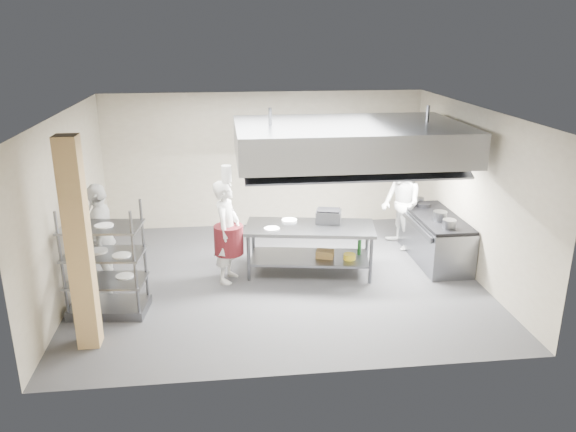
{
  "coord_description": "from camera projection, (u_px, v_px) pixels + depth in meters",
  "views": [
    {
      "loc": [
        -0.94,
        -9.21,
        4.26
      ],
      "look_at": [
        0.19,
        0.2,
        1.11
      ],
      "focal_mm": 35.0,
      "sensor_mm": 36.0,
      "label": 1
    }
  ],
  "objects": [
    {
      "name": "ceiling",
      "position": [
        278.0,
        111.0,
        9.18
      ],
      "size": [
        7.0,
        7.0,
        0.0
      ],
      "primitive_type": "plane",
      "rotation": [
        3.14,
        0.0,
        0.0
      ],
      "color": "silver",
      "rests_on": "wall_back"
    },
    {
      "name": "cooking_range",
      "position": [
        435.0,
        239.0,
        10.81
      ],
      "size": [
        0.8,
        2.0,
        0.84
      ],
      "primitive_type": "cube",
      "color": "gray",
      "rests_on": "floor"
    },
    {
      "name": "plate_stack",
      "position": [
        107.0,
        279.0,
        8.74
      ],
      "size": [
        0.28,
        0.28,
        0.05
      ],
      "primitive_type": "cylinder",
      "color": "white",
      "rests_on": "pass_rack"
    },
    {
      "name": "island_undershelf",
      "position": [
        310.0,
        257.0,
        10.27
      ],
      "size": [
        2.24,
        1.21,
        0.04
      ],
      "primitive_type": "cube",
      "rotation": [
        0.0,
        0.0,
        -0.17
      ],
      "color": "slate",
      "rests_on": "island"
    },
    {
      "name": "hood_strip_a",
      "position": [
        299.0,
        160.0,
        9.89
      ],
      "size": [
        1.6,
        0.12,
        0.04
      ],
      "primitive_type": "cube",
      "color": "white",
      "rests_on": "exhaust_hood"
    },
    {
      "name": "pass_rack",
      "position": [
        105.0,
        260.0,
        8.64
      ],
      "size": [
        1.26,
        0.82,
        1.78
      ],
      "primitive_type": null,
      "rotation": [
        0.0,
        0.0,
        -0.11
      ],
      "color": "slate",
      "rests_on": "floor"
    },
    {
      "name": "wicker_basket",
      "position": [
        325.0,
        254.0,
        10.2
      ],
      "size": [
        0.37,
        0.3,
        0.14
      ],
      "primitive_type": "cube",
      "rotation": [
        0.0,
        0.0,
        -0.3
      ],
      "color": "olive",
      "rests_on": "island_undershelf"
    },
    {
      "name": "range_top",
      "position": [
        437.0,
        217.0,
        10.67
      ],
      "size": [
        0.78,
        1.96,
        0.06
      ],
      "primitive_type": "cube",
      "color": "black",
      "rests_on": "cooking_range"
    },
    {
      "name": "hood_strip_b",
      "position": [
        398.0,
        157.0,
        10.1
      ],
      "size": [
        1.6,
        0.12,
        0.04
      ],
      "primitive_type": "cube",
      "color": "white",
      "rests_on": "exhaust_hood"
    },
    {
      "name": "wall_left",
      "position": [
        68.0,
        206.0,
        9.26
      ],
      "size": [
        0.0,
        6.0,
        6.0
      ],
      "primitive_type": "plane",
      "rotation": [
        1.57,
        0.0,
        1.57
      ],
      "color": "gray",
      "rests_on": "ground"
    },
    {
      "name": "griddle",
      "position": [
        329.0,
        216.0,
        10.24
      ],
      "size": [
        0.52,
        0.45,
        0.22
      ],
      "primitive_type": "cube",
      "rotation": [
        0.0,
        0.0,
        -0.27
      ],
      "color": "slate",
      "rests_on": "island_worktop"
    },
    {
      "name": "chef_plating",
      "position": [
        101.0,
        238.0,
        9.38
      ],
      "size": [
        0.58,
        1.16,
        1.9
      ],
      "primitive_type": "imported",
      "rotation": [
        0.0,
        0.0,
        -1.46
      ],
      "color": "white",
      "rests_on": "floor"
    },
    {
      "name": "island_worktop",
      "position": [
        310.0,
        228.0,
        10.08
      ],
      "size": [
        2.44,
        1.33,
        0.06
      ],
      "primitive_type": "cube",
      "rotation": [
        0.0,
        0.0,
        -0.17
      ],
      "color": "gray",
      "rests_on": "island"
    },
    {
      "name": "floor",
      "position": [
        279.0,
        278.0,
        10.13
      ],
      "size": [
        7.0,
        7.0,
        0.0
      ],
      "primitive_type": "plane",
      "color": "#29292B",
      "rests_on": "ground"
    },
    {
      "name": "wall_back",
      "position": [
        265.0,
        160.0,
        12.48
      ],
      "size": [
        7.0,
        0.0,
        7.0
      ],
      "primitive_type": "plane",
      "rotation": [
        1.57,
        0.0,
        0.0
      ],
      "color": "gray",
      "rests_on": "ground"
    },
    {
      "name": "wall_right",
      "position": [
        473.0,
        192.0,
        10.05
      ],
      "size": [
        0.0,
        6.0,
        6.0
      ],
      "primitive_type": "plane",
      "rotation": [
        1.57,
        0.0,
        -1.57
      ],
      "color": "gray",
      "rests_on": "ground"
    },
    {
      "name": "wall_shelf",
      "position": [
        346.0,
        160.0,
        12.53
      ],
      "size": [
        1.5,
        0.28,
        0.04
      ],
      "primitive_type": "cube",
      "color": "gray",
      "rests_on": "wall_back"
    },
    {
      "name": "column",
      "position": [
        79.0,
        246.0,
        7.54
      ],
      "size": [
        0.3,
        0.3,
        3.0
      ],
      "primitive_type": "cube",
      "color": "tan",
      "rests_on": "floor"
    },
    {
      "name": "stockpot",
      "position": [
        440.0,
        216.0,
        10.37
      ],
      "size": [
        0.26,
        0.26,
        0.18
      ],
      "primitive_type": "cylinder",
      "color": "slate",
      "rests_on": "range_top"
    },
    {
      "name": "chef_line",
      "position": [
        401.0,
        204.0,
        11.29
      ],
      "size": [
        0.84,
        1.0,
        1.84
      ],
      "primitive_type": "imported",
      "rotation": [
        0.0,
        0.0,
        -1.39
      ],
      "color": "white",
      "rests_on": "floor"
    },
    {
      "name": "exhaust_hood",
      "position": [
        349.0,
        141.0,
        9.89
      ],
      "size": [
        4.0,
        2.5,
        0.6
      ],
      "primitive_type": "cube",
      "color": "gray",
      "rests_on": "ceiling"
    },
    {
      "name": "chef_head",
      "position": [
        227.0,
        232.0,
        9.78
      ],
      "size": [
        0.63,
        0.77,
        1.83
      ],
      "primitive_type": "imported",
      "rotation": [
        0.0,
        0.0,
        1.25
      ],
      "color": "white",
      "rests_on": "floor"
    },
    {
      "name": "island",
      "position": [
        310.0,
        250.0,
        10.22
      ],
      "size": [
        2.44,
        1.33,
        0.91
      ],
      "primitive_type": null,
      "rotation": [
        0.0,
        0.0,
        -0.17
      ],
      "color": "gray",
      "rests_on": "floor"
    }
  ]
}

